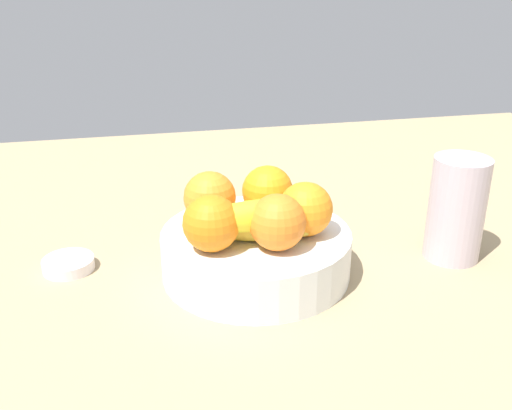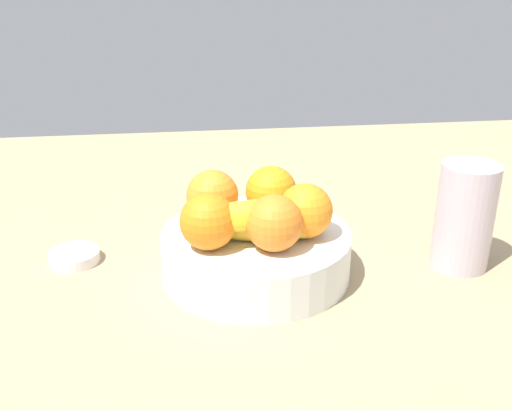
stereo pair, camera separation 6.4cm
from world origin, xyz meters
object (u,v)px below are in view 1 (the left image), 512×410
object	(u,v)px
banana_bunch	(255,221)
orange_back_left	(277,222)
orange_front_left	(268,191)
orange_back_right	(305,209)
thermos_tumbler	(457,209)
fruit_bowl	(256,253)
orange_front_right	(210,197)
jar_lid	(68,264)
orange_center	(211,223)

from	to	relation	value
banana_bunch	orange_back_left	bearing A→B (deg)	137.78
orange_front_left	orange_back_right	distance (cm)	8.13
banana_bunch	thermos_tumbler	world-z (taller)	thermos_tumbler
fruit_bowl	orange_back_left	world-z (taller)	orange_back_left
orange_front_left	orange_back_right	size ratio (longest dim) A/B	1.00
orange_front_right	orange_back_right	xyz separation A→B (cm)	(-11.80, 6.77, 0.00)
orange_front_left	orange_back_left	distance (cm)	10.66
orange_back_left	banana_bunch	bearing A→B (deg)	-42.22
orange_front_left	jar_lid	xyz separation A→B (cm)	(28.53, -1.20, -9.17)
thermos_tumbler	banana_bunch	bearing A→B (deg)	3.24
orange_center	orange_back_right	world-z (taller)	same
orange_front_right	thermos_tumbler	xyz separation A→B (cm)	(-34.56, 6.08, -2.38)
banana_bunch	thermos_tumbler	xyz separation A→B (cm)	(-29.82, -1.69, -1.82)
orange_front_left	orange_center	xyz separation A→B (cm)	(9.43, 9.11, 0.00)
orange_front_left	thermos_tumbler	world-z (taller)	thermos_tumbler
fruit_bowl	orange_front_left	distance (cm)	9.15
fruit_bowl	jar_lid	distance (cm)	26.61
orange_front_left	orange_back_right	bearing A→B (deg)	114.84
fruit_bowl	orange_back_right	world-z (taller)	orange_back_right
jar_lid	orange_back_left	bearing A→B (deg)	156.65
orange_back_left	orange_center	bearing A→B (deg)	-10.21
orange_back_right	thermos_tumbler	bearing A→B (deg)	-178.27
fruit_bowl	orange_back_left	bearing A→B (deg)	107.51
orange_front_left	thermos_tumbler	size ratio (longest dim) A/B	0.48
orange_back_left	jar_lid	size ratio (longest dim) A/B	1.02
fruit_bowl	orange_back_left	distance (cm)	8.74
fruit_bowl	orange_front_right	world-z (taller)	orange_front_right
orange_front_right	orange_back_left	size ratio (longest dim) A/B	1.00
orange_center	banana_bunch	xyz separation A→B (cm)	(-5.78, -0.73, -0.56)
orange_back_right	jar_lid	xyz separation A→B (cm)	(31.94, -8.58, -9.17)
jar_lid	orange_back_right	bearing A→B (deg)	164.97
orange_center	banana_bunch	bearing A→B (deg)	-172.79
orange_front_right	thermos_tumbler	bearing A→B (deg)	170.02
orange_back_left	orange_back_right	size ratio (longest dim) A/B	1.00
orange_front_right	orange_center	xyz separation A→B (cm)	(1.04, 8.50, 0.00)
thermos_tumbler	orange_front_left	bearing A→B (deg)	-14.34
orange_center	jar_lid	size ratio (longest dim) A/B	1.02
orange_center	orange_back_right	distance (cm)	12.96
fruit_bowl	orange_front_left	bearing A→B (deg)	-117.90
thermos_tumbler	orange_back_left	bearing A→B (deg)	8.11
orange_front_left	banana_bunch	bearing A→B (deg)	66.47
orange_back_left	banana_bunch	xyz separation A→B (cm)	(2.44, -2.21, -0.56)
orange_center	orange_back_right	xyz separation A→B (cm)	(-12.84, -1.73, 0.00)
orange_front_right	orange_center	bearing A→B (deg)	83.01
orange_front_right	thermos_tumbler	size ratio (longest dim) A/B	0.48
orange_front_left	orange_front_right	size ratio (longest dim) A/B	1.00
fruit_bowl	banana_bunch	bearing A→B (deg)	75.11
orange_center	orange_back_left	bearing A→B (deg)	169.79
orange_back_left	orange_back_right	world-z (taller)	same
orange_center	jar_lid	xyz separation A→B (cm)	(19.10, -10.31, -9.17)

